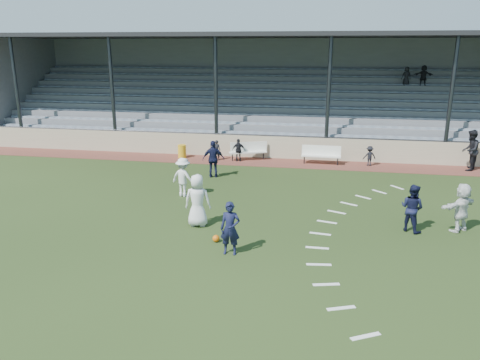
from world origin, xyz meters
name	(u,v)px	position (x,y,z in m)	size (l,w,h in m)	color
ground	(226,241)	(0.00, 0.00, 0.00)	(90.00, 90.00, 0.00)	#223415
cinder_track	(267,162)	(0.00, 10.50, 0.01)	(34.00, 2.00, 0.02)	brown
retaining_wall	(270,147)	(0.00, 11.55, 0.60)	(34.00, 0.18, 1.20)	tan
bench_left	(248,149)	(-1.07, 10.86, 0.58)	(2.01, 1.14, 0.95)	white
bench_right	(321,153)	(2.78, 10.64, 0.58)	(2.01, 0.50, 0.95)	white
trash_bin	(182,151)	(-4.71, 10.66, 0.38)	(0.44, 0.44, 0.71)	gold
football	(216,238)	(-0.29, -0.10, 0.11)	(0.23, 0.23, 0.23)	#CA5C0B
player_white_lead	(198,200)	(-1.21, 1.15, 0.90)	(0.88, 0.57, 1.81)	silver
player_navy_lead	(230,228)	(0.32, -0.87, 0.80)	(0.58, 0.38, 1.60)	#121532
player_navy_mid	(412,208)	(5.84, 1.95, 0.80)	(0.78, 0.61, 1.60)	#121532
player_white_wing	(183,177)	(-2.64, 4.17, 0.80)	(1.03, 0.59, 1.60)	silver
player_navy_wing	(213,159)	(-2.12, 7.22, 0.86)	(1.01, 0.42, 1.73)	#121532
player_white_back	(461,207)	(7.44, 2.24, 0.82)	(1.52, 0.48, 1.64)	silver
official	(470,150)	(9.94, 10.64, 1.02)	(0.97, 0.76, 2.00)	black
sub_left_near	(217,150)	(-2.72, 10.46, 0.56)	(0.40, 0.26, 1.09)	black
sub_left_far	(239,150)	(-1.52, 10.44, 0.62)	(0.70, 0.29, 1.19)	black
sub_right	(369,156)	(5.21, 10.67, 0.53)	(0.66, 0.38, 1.02)	black
grandstand	(279,107)	(0.01, 16.26, 2.20)	(34.60, 9.00, 6.61)	slate
penalty_arc	(360,251)	(4.12, 0.00, 0.01)	(3.89, 14.63, 0.01)	white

